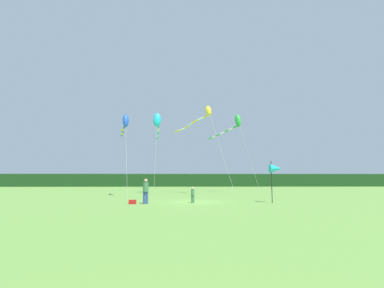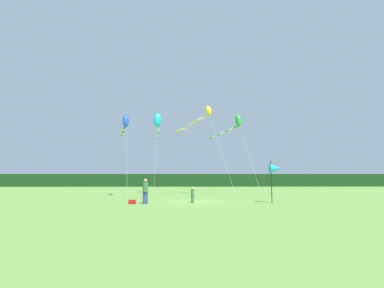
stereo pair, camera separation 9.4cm
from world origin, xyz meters
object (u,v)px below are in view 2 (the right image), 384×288
object	(u,v)px
cooler_box	(132,202)
kite_green	(235,123)
kite_yellow	(203,116)
kite_blue	(125,122)
banner_flag_pole	(275,169)
person_child	(192,194)
kite_cyan	(157,122)
person_adult	(145,190)

from	to	relation	value
cooler_box	kite_green	xyz separation A→B (m)	(10.58, 16.90, 9.09)
kite_yellow	kite_blue	world-z (taller)	kite_yellow
banner_flag_pole	kite_green	size ratio (longest dim) A/B	0.30
person_child	kite_cyan	size ratio (longest dim) A/B	0.12
person_adult	kite_cyan	world-z (taller)	kite_cyan
person_adult	person_child	bearing A→B (deg)	10.15
person_child	banner_flag_pole	size ratio (longest dim) A/B	0.37
cooler_box	person_child	bearing A→B (deg)	10.21
person_adult	person_child	world-z (taller)	person_adult
banner_flag_pole	kite_blue	size ratio (longest dim) A/B	0.37
banner_flag_pole	kite_cyan	world-z (taller)	kite_cyan
kite_yellow	kite_blue	distance (m)	9.43
kite_green	kite_cyan	bearing A→B (deg)	-165.24
cooler_box	banner_flag_pole	xyz separation A→B (m)	(10.71, 0.67, 2.41)
cooler_box	kite_cyan	distance (m)	16.67
cooler_box	kite_yellow	distance (m)	16.58
kite_cyan	person_child	bearing A→B (deg)	-73.45
cooler_box	kite_blue	bearing A→B (deg)	105.89
banner_flag_pole	kite_blue	xyz separation A→B (m)	(-13.09, 7.68, 5.03)
kite_green	kite_cyan	size ratio (longest dim) A/B	1.05
person_child	kite_green	size ratio (longest dim) A/B	0.11
person_child	kite_green	distance (m)	19.28
kite_yellow	kite_blue	bearing A→B (deg)	-153.41
kite_yellow	cooler_box	bearing A→B (deg)	-115.31
person_child	cooler_box	xyz separation A→B (m)	(-4.37, -0.79, -0.51)
person_adult	person_child	distance (m)	3.53
cooler_box	kite_blue	xyz separation A→B (m)	(-2.38, 8.35, 7.44)
person_child	banner_flag_pole	world-z (taller)	banner_flag_pole
person_adult	kite_cyan	xyz separation A→B (m)	(-0.53, 14.05, 7.84)
kite_green	kite_yellow	size ratio (longest dim) A/B	1.01
kite_blue	kite_cyan	xyz separation A→B (m)	(2.76, 5.86, 1.26)
kite_yellow	person_child	bearing A→B (deg)	-97.50
kite_blue	kite_cyan	bearing A→B (deg)	64.77
kite_yellow	kite_cyan	xyz separation A→B (m)	(-5.53, 1.71, -0.44)
kite_blue	banner_flag_pole	bearing A→B (deg)	-30.42
kite_blue	kite_cyan	size ratio (longest dim) A/B	0.86
kite_cyan	person_adult	bearing A→B (deg)	-87.84
person_child	kite_cyan	world-z (taller)	kite_cyan
banner_flag_pole	kite_yellow	xyz separation A→B (m)	(-4.80, 11.83, 6.73)
kite_green	kite_cyan	xyz separation A→B (m)	(-10.19, -2.69, -0.39)
banner_flag_pole	kite_yellow	size ratio (longest dim) A/B	0.30
person_child	kite_yellow	size ratio (longest dim) A/B	0.11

